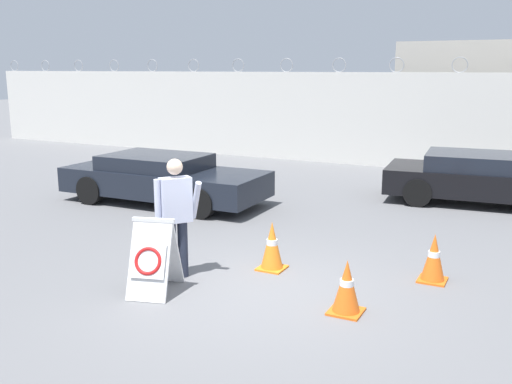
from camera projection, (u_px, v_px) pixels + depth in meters
The scene contains 10 objects.
ground_plane at pixel (267, 291), 8.08m from camera, with size 90.00×90.00×0.00m, color slate.
perimeter_wall at pixel (424, 121), 17.49m from camera, with size 36.00×0.30×3.42m.
building_block at pixel (511, 99), 20.83m from camera, with size 7.22×5.97×3.97m.
barricade_sign at pixel (153, 256), 7.93m from camera, with size 0.78×0.97×1.07m.
security_guard at pixel (176, 212), 8.40m from camera, with size 0.63×0.57×1.81m.
traffic_cone_near at pixel (347, 287), 7.29m from camera, with size 0.42×0.42×0.71m.
traffic_cone_mid at pixel (272, 246), 8.89m from camera, with size 0.41×0.41×0.77m.
traffic_cone_far at pixel (434, 258), 8.39m from camera, with size 0.40×0.40×0.73m.
parked_car_front_coupe at pixel (163, 178), 13.25m from camera, with size 4.82×1.99×1.13m.
parked_car_rear_sedan at pixel (479, 178), 13.23m from camera, with size 4.37×2.26×1.16m.
Camera 1 is at (3.27, -6.85, 3.10)m, focal length 40.00 mm.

